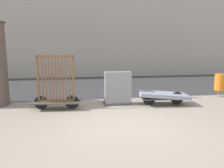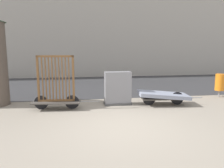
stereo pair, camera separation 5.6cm
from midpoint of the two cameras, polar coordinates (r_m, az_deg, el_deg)
ground_plane at (r=6.17m, az=3.47°, el=-11.26°), size 60.00×60.00×0.00m
road_strip at (r=13.23m, az=-3.30°, el=-0.20°), size 56.00×7.63×0.01m
building_facade at (r=19.09m, az=-5.23°, el=18.00°), size 48.00×4.00×10.20m
bike_cart_with_bedframe at (r=8.03m, az=-14.10°, el=-1.85°), size 2.41×0.80×1.93m
bike_cart_with_mattress at (r=8.69m, az=13.46°, el=-2.94°), size 2.54×1.10×0.54m
utility_cabinet at (r=8.49m, az=1.70°, el=-1.38°), size 1.07×0.49×1.28m
trash_bin at (r=10.96m, az=26.45°, el=0.40°), size 0.39×0.39×1.05m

